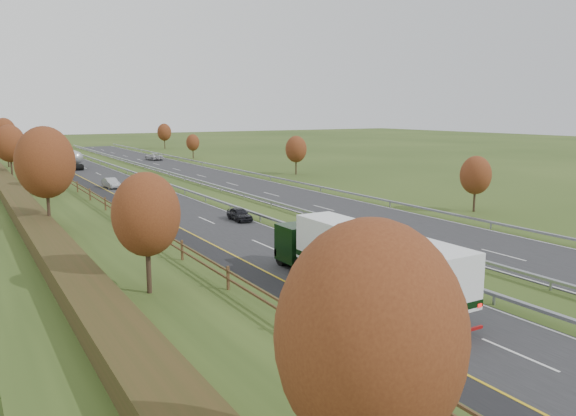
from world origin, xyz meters
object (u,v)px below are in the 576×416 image
Objects in this scene: car_oncoming at (154,157)px; box_lorry at (363,257)px; road_tanker at (71,158)px; car_silver_mid at (111,183)px; car_dark_near at (240,214)px; car_small_far at (44,151)px.

box_lorry is at bearing 72.98° from car_oncoming.
car_silver_mid is (-0.32, -31.98, -1.13)m from road_tanker.
box_lorry is 86.71m from road_tanker.
car_small_far is (-4.60, 102.26, 0.09)m from car_dark_near.
road_tanker is at bearing 96.37° from car_dark_near.
box_lorry reaches higher than car_dark_near.
car_dark_near is 0.75× the size of car_small_far.
car_small_far is at bearing 90.42° from box_lorry.
car_small_far is (-0.92, 126.47, -1.56)m from box_lorry.
road_tanker is 62.69m from car_dark_near.
car_silver_mid is at bearing -97.34° from car_small_far.
car_silver_mid is 71.76m from car_small_far.
car_dark_near is (3.68, 24.21, -1.65)m from box_lorry.
box_lorry is 54.76m from car_silver_mid.
road_tanker is 2.68× the size of car_silver_mid.
car_small_far is at bearing 84.51° from car_silver_mid.
car_dark_near is 0.72× the size of car_oncoming.
car_dark_near is at bearing 81.35° from box_lorry.
car_dark_near is (4.89, -62.49, -1.18)m from road_tanker.
car_oncoming is (18.59, 9.01, -1.10)m from road_tanker.
car_dark_near is at bearing -85.53° from road_tanker.
car_small_far reaches higher than car_dark_near.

